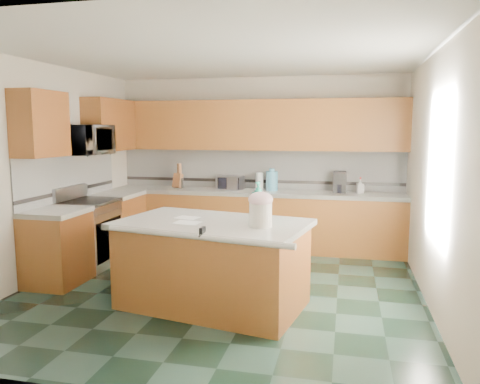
% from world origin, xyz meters
% --- Properties ---
extents(floor, '(4.60, 4.60, 0.00)m').
position_xyz_m(floor, '(0.00, 0.00, 0.00)').
color(floor, black).
rests_on(floor, ground).
extents(ceiling, '(4.60, 4.60, 0.00)m').
position_xyz_m(ceiling, '(0.00, 0.00, 2.70)').
color(ceiling, white).
rests_on(ceiling, ground).
extents(wall_back, '(4.60, 0.04, 2.70)m').
position_xyz_m(wall_back, '(0.00, 2.32, 1.35)').
color(wall_back, beige).
rests_on(wall_back, ground).
extents(wall_front, '(4.60, 0.04, 2.70)m').
position_xyz_m(wall_front, '(0.00, -2.32, 1.35)').
color(wall_front, beige).
rests_on(wall_front, ground).
extents(wall_left, '(0.04, 4.60, 2.70)m').
position_xyz_m(wall_left, '(-2.32, 0.00, 1.35)').
color(wall_left, beige).
rests_on(wall_left, ground).
extents(wall_right, '(0.04, 4.60, 2.70)m').
position_xyz_m(wall_right, '(2.32, 0.00, 1.35)').
color(wall_right, beige).
rests_on(wall_right, ground).
extents(back_base_cab, '(4.60, 0.60, 0.86)m').
position_xyz_m(back_base_cab, '(0.00, 2.00, 0.43)').
color(back_base_cab, '#431F0B').
rests_on(back_base_cab, ground).
extents(back_countertop, '(4.60, 0.64, 0.06)m').
position_xyz_m(back_countertop, '(0.00, 2.00, 0.89)').
color(back_countertop, white).
rests_on(back_countertop, back_base_cab).
extents(back_upper_cab, '(4.60, 0.33, 0.78)m').
position_xyz_m(back_upper_cab, '(0.00, 2.13, 1.94)').
color(back_upper_cab, '#431F0B').
rests_on(back_upper_cab, wall_back).
extents(back_backsplash, '(4.60, 0.02, 0.63)m').
position_xyz_m(back_backsplash, '(0.00, 2.29, 1.24)').
color(back_backsplash, silver).
rests_on(back_backsplash, back_countertop).
extents(back_accent_band, '(4.60, 0.01, 0.05)m').
position_xyz_m(back_accent_band, '(0.00, 2.28, 1.04)').
color(back_accent_band, black).
rests_on(back_accent_band, back_countertop).
extents(left_base_cab_rear, '(0.60, 0.82, 0.86)m').
position_xyz_m(left_base_cab_rear, '(-2.00, 1.29, 0.43)').
color(left_base_cab_rear, '#431F0B').
rests_on(left_base_cab_rear, ground).
extents(left_counter_rear, '(0.64, 0.82, 0.06)m').
position_xyz_m(left_counter_rear, '(-2.00, 1.29, 0.89)').
color(left_counter_rear, white).
rests_on(left_counter_rear, left_base_cab_rear).
extents(left_base_cab_front, '(0.60, 0.72, 0.86)m').
position_xyz_m(left_base_cab_front, '(-2.00, -0.24, 0.43)').
color(left_base_cab_front, '#431F0B').
rests_on(left_base_cab_front, ground).
extents(left_counter_front, '(0.64, 0.72, 0.06)m').
position_xyz_m(left_counter_front, '(-2.00, -0.24, 0.89)').
color(left_counter_front, white).
rests_on(left_counter_front, left_base_cab_front).
extents(left_backsplash, '(0.02, 2.30, 0.63)m').
position_xyz_m(left_backsplash, '(-2.29, 0.55, 1.24)').
color(left_backsplash, silver).
rests_on(left_backsplash, wall_left).
extents(left_accent_band, '(0.01, 2.30, 0.05)m').
position_xyz_m(left_accent_band, '(-2.28, 0.55, 1.04)').
color(left_accent_band, black).
rests_on(left_accent_band, wall_left).
extents(left_upper_cab_rear, '(0.33, 1.09, 0.78)m').
position_xyz_m(left_upper_cab_rear, '(-2.13, 1.42, 1.94)').
color(left_upper_cab_rear, '#431F0B').
rests_on(left_upper_cab_rear, wall_left).
extents(left_upper_cab_front, '(0.33, 0.72, 0.78)m').
position_xyz_m(left_upper_cab_front, '(-2.13, -0.24, 1.94)').
color(left_upper_cab_front, '#431F0B').
rests_on(left_upper_cab_front, wall_left).
extents(range_body, '(0.60, 0.76, 0.88)m').
position_xyz_m(range_body, '(-2.00, 0.50, 0.44)').
color(range_body, '#B7B7BC').
rests_on(range_body, ground).
extents(range_oven_door, '(0.02, 0.68, 0.55)m').
position_xyz_m(range_oven_door, '(-1.71, 0.50, 0.40)').
color(range_oven_door, black).
rests_on(range_oven_door, range_body).
extents(range_cooktop, '(0.62, 0.78, 0.04)m').
position_xyz_m(range_cooktop, '(-2.00, 0.50, 0.90)').
color(range_cooktop, black).
rests_on(range_cooktop, range_body).
extents(range_handle, '(0.02, 0.66, 0.02)m').
position_xyz_m(range_handle, '(-1.68, 0.50, 0.78)').
color(range_handle, '#B7B7BC').
rests_on(range_handle, range_body).
extents(range_backguard, '(0.06, 0.76, 0.18)m').
position_xyz_m(range_backguard, '(-2.26, 0.50, 1.02)').
color(range_backguard, '#B7B7BC').
rests_on(range_backguard, range_body).
extents(microwave, '(0.50, 0.73, 0.41)m').
position_xyz_m(microwave, '(-2.00, 0.50, 1.73)').
color(microwave, '#B7B7BC').
rests_on(microwave, wall_left).
extents(island_base, '(2.02, 1.39, 0.86)m').
position_xyz_m(island_base, '(0.05, -0.51, 0.43)').
color(island_base, '#431F0B').
rests_on(island_base, ground).
extents(island_top, '(2.13, 1.50, 0.06)m').
position_xyz_m(island_top, '(0.05, -0.51, 0.89)').
color(island_top, white).
rests_on(island_top, island_base).
extents(island_bullnose, '(1.93, 0.43, 0.06)m').
position_xyz_m(island_bullnose, '(0.05, -1.09, 0.89)').
color(island_bullnose, white).
rests_on(island_bullnose, island_base).
extents(treat_jar, '(0.25, 0.25, 0.24)m').
position_xyz_m(treat_jar, '(0.59, -0.66, 1.04)').
color(treat_jar, silver).
rests_on(treat_jar, island_top).
extents(treat_jar_lid, '(0.25, 0.25, 0.15)m').
position_xyz_m(treat_jar_lid, '(0.59, -0.66, 1.19)').
color(treat_jar_lid, beige).
rests_on(treat_jar_lid, treat_jar).
extents(treat_jar_knob, '(0.08, 0.03, 0.03)m').
position_xyz_m(treat_jar_knob, '(0.59, -0.66, 1.24)').
color(treat_jar_knob, tan).
rests_on(treat_jar_knob, treat_jar_lid).
extents(treat_jar_knob_end_l, '(0.04, 0.04, 0.04)m').
position_xyz_m(treat_jar_knob_end_l, '(0.55, -0.66, 1.24)').
color(treat_jar_knob_end_l, tan).
rests_on(treat_jar_knob_end_l, treat_jar_lid).
extents(treat_jar_knob_end_r, '(0.04, 0.04, 0.04)m').
position_xyz_m(treat_jar_knob_end_r, '(0.63, -0.66, 1.24)').
color(treat_jar_knob_end_r, tan).
rests_on(treat_jar_knob_end_r, treat_jar_lid).
extents(soap_bottle_island, '(0.18, 0.18, 0.42)m').
position_xyz_m(soap_bottle_island, '(0.51, -0.38, 1.13)').
color(soap_bottle_island, '#29B198').
rests_on(soap_bottle_island, island_top).
extents(paper_sheet_a, '(0.29, 0.23, 0.00)m').
position_xyz_m(paper_sheet_a, '(-0.18, -0.64, 0.92)').
color(paper_sheet_a, white).
rests_on(paper_sheet_a, island_top).
extents(paper_sheet_b, '(0.29, 0.24, 0.00)m').
position_xyz_m(paper_sheet_b, '(-0.27, -0.39, 0.92)').
color(paper_sheet_b, white).
rests_on(paper_sheet_b, island_top).
extents(clamp_body, '(0.03, 0.10, 0.09)m').
position_xyz_m(clamp_body, '(0.12, -1.07, 0.93)').
color(clamp_body, black).
rests_on(clamp_body, island_top).
extents(clamp_handle, '(0.02, 0.07, 0.02)m').
position_xyz_m(clamp_handle, '(0.12, -1.13, 0.91)').
color(clamp_handle, black).
rests_on(clamp_handle, island_top).
extents(knife_block, '(0.15, 0.19, 0.26)m').
position_xyz_m(knife_block, '(-1.29, 2.05, 1.04)').
color(knife_block, '#472814').
rests_on(knife_block, back_countertop).
extents(utensil_crock, '(0.13, 0.13, 0.16)m').
position_xyz_m(utensil_crock, '(-1.27, 2.08, 1.00)').
color(utensil_crock, black).
rests_on(utensil_crock, back_countertop).
extents(utensil_bundle, '(0.08, 0.08, 0.24)m').
position_xyz_m(utensil_bundle, '(-1.27, 2.08, 1.20)').
color(utensil_bundle, '#472814').
rests_on(utensil_bundle, utensil_crock).
extents(toaster_oven, '(0.44, 0.36, 0.22)m').
position_xyz_m(toaster_oven, '(-0.40, 2.05, 1.03)').
color(toaster_oven, '#B7B7BC').
rests_on(toaster_oven, back_countertop).
extents(toaster_oven_door, '(0.34, 0.01, 0.18)m').
position_xyz_m(toaster_oven_door, '(-0.40, 1.93, 1.03)').
color(toaster_oven_door, black).
rests_on(toaster_oven_door, toaster_oven).
extents(paper_towel, '(0.12, 0.12, 0.27)m').
position_xyz_m(paper_towel, '(0.07, 2.10, 1.06)').
color(paper_towel, white).
rests_on(paper_towel, back_countertop).
extents(paper_towel_base, '(0.18, 0.18, 0.01)m').
position_xyz_m(paper_towel_base, '(0.07, 2.10, 0.93)').
color(paper_towel_base, '#B7B7BC').
rests_on(paper_towel_base, back_countertop).
extents(water_jug, '(0.18, 0.18, 0.30)m').
position_xyz_m(water_jug, '(0.27, 2.06, 1.07)').
color(water_jug, '#52A7CF').
rests_on(water_jug, back_countertop).
extents(water_jug_neck, '(0.09, 0.09, 0.04)m').
position_xyz_m(water_jug_neck, '(0.27, 2.06, 1.25)').
color(water_jug_neck, '#52A7CF').
rests_on(water_jug_neck, water_jug).
extents(coffee_maker, '(0.19, 0.21, 0.32)m').
position_xyz_m(coffee_maker, '(1.31, 2.08, 1.08)').
color(coffee_maker, black).
rests_on(coffee_maker, back_countertop).
extents(coffee_carafe, '(0.13, 0.13, 0.13)m').
position_xyz_m(coffee_carafe, '(1.31, 2.03, 0.99)').
color(coffee_carafe, black).
rests_on(coffee_carafe, back_countertop).
extents(soap_bottle_back, '(0.12, 0.12, 0.21)m').
position_xyz_m(soap_bottle_back, '(1.62, 2.05, 1.03)').
color(soap_bottle_back, white).
rests_on(soap_bottle_back, back_countertop).
extents(soap_back_cap, '(0.02, 0.02, 0.03)m').
position_xyz_m(soap_back_cap, '(1.62, 2.05, 1.15)').
color(soap_back_cap, red).
rests_on(soap_back_cap, soap_bottle_back).
extents(window_light_proxy, '(0.02, 1.40, 1.10)m').
position_xyz_m(window_light_proxy, '(2.29, -0.20, 1.50)').
color(window_light_proxy, white).
rests_on(window_light_proxy, wall_right).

